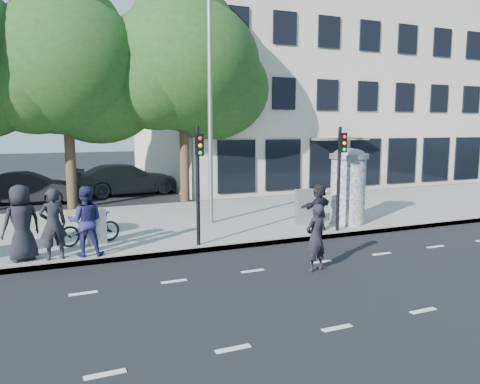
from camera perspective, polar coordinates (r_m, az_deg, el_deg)
name	(u,v)px	position (r m, az deg, el deg)	size (l,w,h in m)	color
ground	(279,289)	(10.57, 4.78, -11.70)	(120.00, 120.00, 0.00)	black
sidewalk	(183,222)	(17.29, -6.94, -3.68)	(40.00, 8.00, 0.15)	gray
curb	(222,248)	(13.64, -2.25, -6.80)	(40.00, 0.10, 0.16)	slate
lane_dash_near	(337,328)	(8.82, 11.74, -15.92)	(32.00, 0.12, 0.01)	silver
lane_dash_far	(253,271)	(11.76, 1.54, -9.60)	(32.00, 0.12, 0.01)	silver
ad_column_right	(348,184)	(16.84, 13.03, 0.90)	(1.36, 1.36, 2.65)	beige
traffic_pole_near	(198,174)	(13.28, -5.10, 2.24)	(0.22, 0.31, 3.40)	black
traffic_pole_far	(340,168)	(15.45, 12.10, 2.90)	(0.22, 0.31, 3.40)	black
street_lamp	(211,90)	(16.41, -3.61, 12.31)	(0.25, 0.93, 8.00)	slate
tree_near_left	(66,66)	(21.66, -20.48, 14.15)	(6.80, 6.80, 8.97)	#38281C
tree_center	(183,65)	(22.14, -6.97, 15.09)	(7.00, 7.00, 9.30)	#38281C
building	(298,91)	(33.35, 7.12, 12.13)	(20.30, 15.85, 12.00)	#BEB19F
ped_a	(21,223)	(13.11, -25.10, -3.43)	(0.96, 0.62, 1.96)	black
ped_b	(53,224)	(12.92, -21.82, -3.64)	(0.68, 0.44, 1.85)	black
ped_c	(86,221)	(12.99, -18.31, -3.39)	(0.91, 0.71, 1.86)	#1F1F4E
ped_f	(319,207)	(15.50, 9.59, -1.85)	(1.46, 0.52, 1.57)	black
man_road	(316,237)	(11.73, 9.22, -5.49)	(0.61, 0.40, 1.68)	black
bicycle	(90,228)	(14.34, -17.85, -4.19)	(1.81, 0.63, 0.95)	black
cabinet_left	(97,227)	(14.26, -17.09, -4.09)	(0.49, 0.35, 1.02)	gray
cabinet_right	(305,207)	(16.45, 7.88, -1.85)	(0.59, 0.43, 1.23)	gray
car_mid	(27,188)	(23.70, -24.51, 0.43)	(4.46, 1.55, 1.47)	black
car_right	(126,179)	(25.47, -13.70, 1.55)	(5.50, 2.24, 1.60)	#4E4F54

